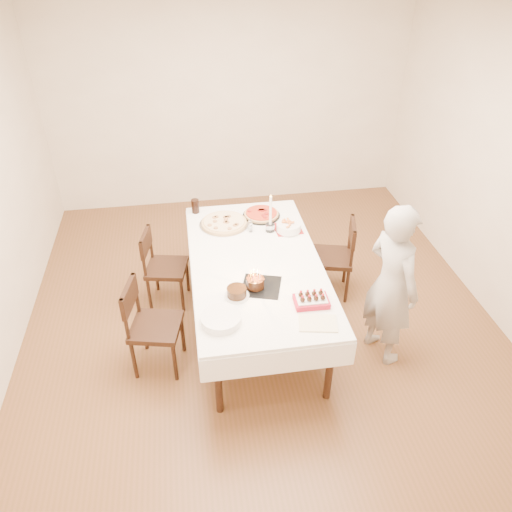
{
  "coord_description": "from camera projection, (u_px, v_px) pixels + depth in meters",
  "views": [
    {
      "loc": [
        -0.62,
        -3.64,
        3.31
      ],
      "look_at": [
        -0.06,
        -0.11,
        0.82
      ],
      "focal_mm": 35.0,
      "sensor_mm": 36.0,
      "label": 1
    }
  ],
  "objects": [
    {
      "name": "chair_left_dessert",
      "position": [
        156.0,
        327.0,
        4.18
      ],
      "size": [
        0.53,
        0.53,
        0.87
      ],
      "primitive_type": null,
      "rotation": [
        0.0,
        0.0,
        2.92
      ],
      "color": "black",
      "rests_on": "floor"
    },
    {
      "name": "cola_glass",
      "position": [
        195.0,
        206.0,
        5.08
      ],
      "size": [
        0.09,
        0.09,
        0.14
      ],
      "primitive_type": "cylinder",
      "rotation": [
        0.0,
        0.0,
        -0.17
      ],
      "color": "black",
      "rests_on": "dining_table"
    },
    {
      "name": "pizza_pepperoni",
      "position": [
        261.0,
        214.0,
        5.05
      ],
      "size": [
        0.46,
        0.46,
        0.04
      ],
      "primitive_type": "cylinder",
      "rotation": [
        0.0,
        0.0,
        -0.25
      ],
      "color": "red",
      "rests_on": "dining_table"
    },
    {
      "name": "pizza_white",
      "position": [
        224.0,
        223.0,
        4.91
      ],
      "size": [
        0.52,
        0.52,
        0.04
      ],
      "primitive_type": "cylinder",
      "rotation": [
        0.0,
        0.0,
        -0.07
      ],
      "color": "beige",
      "rests_on": "dining_table"
    },
    {
      "name": "birthday_cake",
      "position": [
        255.0,
        279.0,
        4.05
      ],
      "size": [
        0.17,
        0.17,
        0.15
      ],
      "primitive_type": "cylinder",
      "rotation": [
        0.0,
        0.0,
        0.16
      ],
      "color": "#321C0D",
      "rests_on": "dining_table"
    },
    {
      "name": "layer_cake",
      "position": [
        237.0,
        292.0,
        3.98
      ],
      "size": [
        0.26,
        0.26,
        0.08
      ],
      "primitive_type": "cylinder",
      "rotation": [
        0.0,
        0.0,
        0.32
      ],
      "color": "black",
      "rests_on": "dining_table"
    },
    {
      "name": "pasta_bowl",
      "position": [
        289.0,
        227.0,
        4.8
      ],
      "size": [
        0.26,
        0.26,
        0.08
      ],
      "primitive_type": "cylinder",
      "rotation": [
        0.0,
        0.0,
        0.09
      ],
      "color": "white",
      "rests_on": "dining_table"
    },
    {
      "name": "plate_stack",
      "position": [
        221.0,
        319.0,
        3.74
      ],
      "size": [
        0.31,
        0.31,
        0.06
      ],
      "primitive_type": "cylinder",
      "rotation": [
        0.0,
        0.0,
        -0.01
      ],
      "color": "white",
      "rests_on": "dining_table"
    },
    {
      "name": "wall_back",
      "position": [
        228.0,
        102.0,
        6.17
      ],
      "size": [
        4.5,
        0.04,
        2.7
      ],
      "primitive_type": "cube",
      "color": "beige",
      "rests_on": "floor"
    },
    {
      "name": "cake_board",
      "position": [
        261.0,
        287.0,
        4.11
      ],
      "size": [
        0.39,
        0.39,
        0.01
      ],
      "primitive_type": "cube",
      "rotation": [
        0.0,
        0.0,
        -0.29
      ],
      "color": "black",
      "rests_on": "dining_table"
    },
    {
      "name": "shaker_pair",
      "position": [
        251.0,
        227.0,
        4.79
      ],
      "size": [
        0.11,
        0.11,
        0.1
      ],
      "primitive_type": null,
      "rotation": [
        0.0,
        0.0,
        -0.4
      ],
      "color": "white",
      "rests_on": "dining_table"
    },
    {
      "name": "red_placemat",
      "position": [
        288.0,
        229.0,
        4.86
      ],
      "size": [
        0.27,
        0.27,
        0.01
      ],
      "primitive_type": "cube",
      "rotation": [
        0.0,
        0.0,
        0.06
      ],
      "color": "#B21E1E",
      "rests_on": "dining_table"
    },
    {
      "name": "taper_candle",
      "position": [
        270.0,
        213.0,
        4.71
      ],
      "size": [
        0.11,
        0.11,
        0.4
      ],
      "primitive_type": "cylinder",
      "rotation": [
        0.0,
        0.0,
        -0.27
      ],
      "color": "white",
      "rests_on": "dining_table"
    },
    {
      "name": "chair_left_savory",
      "position": [
        167.0,
        268.0,
        4.91
      ],
      "size": [
        0.49,
        0.49,
        0.81
      ],
      "primitive_type": null,
      "rotation": [
        0.0,
        0.0,
        2.94
      ],
      "color": "black",
      "rests_on": "floor"
    },
    {
      "name": "wall_right",
      "position": [
        511.0,
        177.0,
        4.43
      ],
      "size": [
        0.04,
        5.0,
        2.7
      ],
      "primitive_type": "cube",
      "color": "beige",
      "rests_on": "floor"
    },
    {
      "name": "ceiling",
      "position": [
        263.0,
        18.0,
        3.38
      ],
      "size": [
        5.0,
        5.0,
        0.0
      ],
      "primitive_type": "plane",
      "rotation": [
        3.14,
        0.0,
        0.0
      ],
      "color": "white",
      "rests_on": "wall_back"
    },
    {
      "name": "wall_front",
      "position": [
        358.0,
        469.0,
        2.12
      ],
      "size": [
        4.5,
        0.04,
        2.7
      ],
      "primitive_type": "cube",
      "color": "beige",
      "rests_on": "floor"
    },
    {
      "name": "dining_table",
      "position": [
        256.0,
        295.0,
        4.61
      ],
      "size": [
        1.5,
        2.31,
        0.75
      ],
      "primitive_type": "cube",
      "rotation": [
        0.0,
        0.0,
        0.18
      ],
      "color": "white",
      "rests_on": "floor"
    },
    {
      "name": "floor",
      "position": [
        261.0,
        317.0,
        4.92
      ],
      "size": [
        5.0,
        5.0,
        0.0
      ],
      "primitive_type": "plane",
      "color": "brown",
      "rests_on": "ground"
    },
    {
      "name": "box_lid",
      "position": [
        318.0,
        324.0,
        3.74
      ],
      "size": [
        0.32,
        0.24,
        0.02
      ],
      "primitive_type": "cube",
      "rotation": [
        0.0,
        0.0,
        -0.19
      ],
      "color": "beige",
      "rests_on": "dining_table"
    },
    {
      "name": "strawberry_box",
      "position": [
        311.0,
        300.0,
        3.91
      ],
      "size": [
        0.27,
        0.19,
        0.07
      ],
      "primitive_type": null,
      "rotation": [
        0.0,
        0.0,
        -0.02
      ],
      "color": "#A31228",
      "rests_on": "dining_table"
    },
    {
      "name": "person",
      "position": [
        391.0,
        285.0,
        4.13
      ],
      "size": [
        0.53,
        0.64,
        1.5
      ],
      "primitive_type": "imported",
      "rotation": [
        0.0,
        0.0,
        1.93
      ],
      "color": "#B2ADA7",
      "rests_on": "floor"
    },
    {
      "name": "chair_right_savory",
      "position": [
        331.0,
        257.0,
        5.03
      ],
      "size": [
        0.53,
        0.53,
        0.85
      ],
      "primitive_type": null,
      "rotation": [
        0.0,
        0.0,
        -0.25
      ],
      "color": "black",
      "rests_on": "floor"
    },
    {
      "name": "china_plate",
      "position": [
        222.0,
        319.0,
        3.78
      ],
      "size": [
        0.32,
        0.32,
        0.01
      ],
      "primitive_type": "cylinder",
      "rotation": [
        0.0,
        0.0,
        0.13
      ],
      "color": "white",
      "rests_on": "dining_table"
    }
  ]
}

